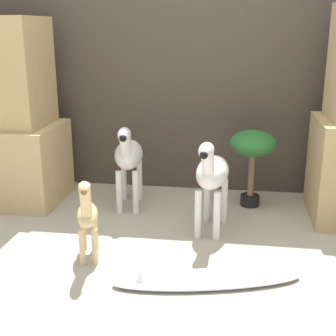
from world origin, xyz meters
name	(u,v)px	position (x,y,z in m)	size (l,w,h in m)	color
ground_plane	(160,271)	(0.00, 0.00, 0.00)	(14.00, 14.00, 0.00)	#B2A88E
wall_back	(189,48)	(0.00, 1.41, 1.10)	(6.40, 0.08, 2.20)	#473D33
zebra_right	(212,174)	(0.23, 0.56, 0.38)	(0.25, 0.51, 0.63)	white
zebra_left	(128,156)	(-0.37, 0.89, 0.38)	(0.24, 0.51, 0.63)	white
giraffe_figurine	(87,215)	(-0.42, 0.08, 0.27)	(0.18, 0.38, 0.51)	#E0C184
potted_palm_front	(253,148)	(0.49, 1.05, 0.43)	(0.33, 0.33, 0.56)	black
surfboard	(206,279)	(0.25, -0.08, 0.02)	(0.99, 0.42, 0.09)	silver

